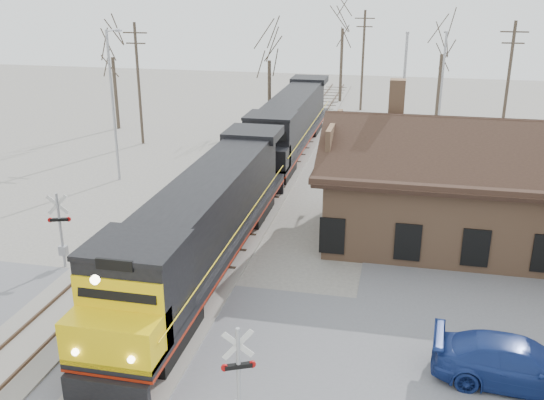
{
  "coord_description": "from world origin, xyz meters",
  "views": [
    {
      "loc": [
        8.32,
        -18.34,
        12.58
      ],
      "look_at": [
        2.37,
        9.0,
        2.49
      ],
      "focal_mm": 40.0,
      "sensor_mm": 36.0,
      "label": 1
    }
  ],
  "objects_px": {
    "locomotive_trailing": "(290,124)",
    "parked_car": "(517,363)",
    "locomotive_lead": "(203,224)",
    "depot": "(470,196)"
  },
  "relations": [
    {
      "from": "locomotive_lead",
      "to": "depot",
      "type": "bearing_deg",
      "value": 28.73
    },
    {
      "from": "depot",
      "to": "locomotive_lead",
      "type": "height_order",
      "value": "depot"
    },
    {
      "from": "locomotive_trailing",
      "to": "parked_car",
      "type": "xyz_separation_m",
      "value": [
        12.61,
        -26.5,
        -1.62
      ]
    },
    {
      "from": "locomotive_trailing",
      "to": "parked_car",
      "type": "distance_m",
      "value": 29.39
    },
    {
      "from": "depot",
      "to": "locomotive_lead",
      "type": "relative_size",
      "value": 0.74
    },
    {
      "from": "parked_car",
      "to": "depot",
      "type": "bearing_deg",
      "value": 7.12
    },
    {
      "from": "locomotive_lead",
      "to": "parked_car",
      "type": "distance_m",
      "value": 13.88
    },
    {
      "from": "parked_car",
      "to": "locomotive_trailing",
      "type": "bearing_deg",
      "value": 29.65
    },
    {
      "from": "parked_car",
      "to": "locomotive_lead",
      "type": "bearing_deg",
      "value": 70.33
    },
    {
      "from": "locomotive_lead",
      "to": "locomotive_trailing",
      "type": "xyz_separation_m",
      "value": [
        0.0,
        20.92,
        -0.0
      ]
    }
  ]
}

